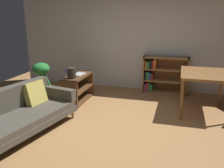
% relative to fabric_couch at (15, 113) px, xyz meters
% --- Properties ---
extents(ground_plane, '(8.16, 8.16, 0.00)m').
position_rel_fabric_couch_xyz_m(ground_plane, '(1.60, 0.47, -0.36)').
color(ground_plane, '#9E7042').
extents(back_wall_panel, '(6.80, 0.10, 2.70)m').
position_rel_fabric_couch_xyz_m(back_wall_panel, '(1.60, 3.17, 0.99)').
color(back_wall_panel, silver).
rests_on(back_wall_panel, ground_plane).
extents(fabric_couch, '(1.24, 2.15, 0.75)m').
position_rel_fabric_couch_xyz_m(fabric_couch, '(0.00, 0.00, 0.00)').
color(fabric_couch, brown).
rests_on(fabric_couch, ground_plane).
extents(media_console, '(0.40, 1.00, 0.60)m').
position_rel_fabric_couch_xyz_m(media_console, '(0.34, 1.79, -0.06)').
color(media_console, '#56351E').
rests_on(media_console, ground_plane).
extents(open_laptop, '(0.45, 0.37, 0.11)m').
position_rel_fabric_couch_xyz_m(open_laptop, '(0.27, 1.87, 0.27)').
color(open_laptop, silver).
rests_on(open_laptop, media_console).
extents(desk_speaker, '(0.18, 0.18, 0.23)m').
position_rel_fabric_couch_xyz_m(desk_speaker, '(0.34, 1.50, 0.35)').
color(desk_speaker, '#2D2823').
rests_on(desk_speaker, media_console).
extents(potted_floor_plant, '(0.46, 0.41, 0.88)m').
position_rel_fabric_couch_xyz_m(potted_floor_plant, '(-0.45, 1.59, 0.16)').
color(potted_floor_plant, brown).
rests_on(potted_floor_plant, ground_plane).
extents(dining_table, '(0.91, 1.16, 0.81)m').
position_rel_fabric_couch_xyz_m(dining_table, '(3.02, 1.87, 0.36)').
color(dining_table, brown).
rests_on(dining_table, ground_plane).
extents(bookshelf, '(1.10, 0.34, 0.91)m').
position_rel_fabric_couch_xyz_m(bookshelf, '(2.13, 2.98, 0.10)').
color(bookshelf, olive).
rests_on(bookshelf, ground_plane).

